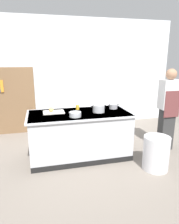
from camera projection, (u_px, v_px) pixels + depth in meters
The scene contains 12 objects.
ground_plane at pixel (80, 155), 4.12m from camera, with size 10.00×10.00×0.00m, color slate.
back_wall at pixel (65, 74), 5.70m from camera, with size 6.40×0.12×3.00m, color silver.
counter_island at pixel (80, 134), 4.00m from camera, with size 1.98×0.98×0.90m.
cutting_board at pixel (54, 112), 3.90m from camera, with size 0.40×0.28×0.02m, color silver.
onion at pixel (51, 110), 3.87m from camera, with size 0.09×0.09×0.09m, color tan.
stock_pot at pixel (99, 108), 3.93m from camera, with size 0.30×0.23×0.15m.
sauce_pan at pixel (113, 106), 4.20m from camera, with size 0.23×0.17×0.10m.
mixing_bowl at pixel (75, 114), 3.62m from camera, with size 0.21×0.21×0.09m, color #B7BABF.
juice_cup at pixel (78, 107), 4.12m from camera, with size 0.07×0.07×0.10m, color yellow.
trash_bin at pixel (156, 153), 3.56m from camera, with size 0.45×0.45×0.60m, color silver.
person_chef at pixel (168, 108), 4.21m from camera, with size 0.38×0.25×1.72m.
bookshelf at pixel (13, 101), 5.26m from camera, with size 1.10×0.31×1.70m.
Camera 1 is at (-0.72, -3.69, 1.92)m, focal length 32.46 mm.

